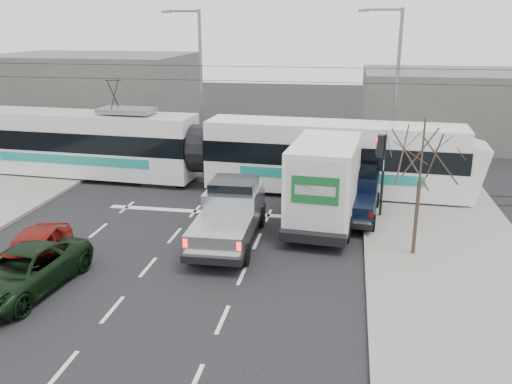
% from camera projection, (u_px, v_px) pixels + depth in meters
% --- Properties ---
extents(ground, '(120.00, 120.00, 0.00)m').
position_uv_depth(ground, '(195.00, 271.00, 18.84)').
color(ground, black).
rests_on(ground, ground).
extents(sidewalk_right, '(6.00, 60.00, 0.15)m').
position_uv_depth(sidewalk_right, '(466.00, 289.00, 17.36)').
color(sidewalk_right, gray).
rests_on(sidewalk_right, ground).
extents(rails, '(60.00, 1.60, 0.03)m').
position_uv_depth(rails, '(248.00, 188.00, 28.24)').
color(rails, '#33302D').
rests_on(rails, ground).
extents(building_left, '(14.00, 10.00, 6.00)m').
position_uv_depth(building_left, '(95.00, 95.00, 40.89)').
color(building_left, '#625E59').
rests_on(building_left, ground).
extents(building_right, '(12.00, 10.00, 5.00)m').
position_uv_depth(building_right, '(448.00, 106.00, 38.70)').
color(building_right, '#625E59').
rests_on(building_right, ground).
extents(bare_tree, '(2.40, 2.40, 5.00)m').
position_uv_depth(bare_tree, '(422.00, 157.00, 18.82)').
color(bare_tree, '#47382B').
rests_on(bare_tree, ground).
extents(traffic_signal, '(0.44, 0.44, 3.60)m').
position_uv_depth(traffic_signal, '(381.00, 158.00, 23.07)').
color(traffic_signal, black).
rests_on(traffic_signal, ground).
extents(street_lamp_near, '(2.38, 0.25, 9.00)m').
position_uv_depth(street_lamp_near, '(393.00, 83.00, 29.28)').
color(street_lamp_near, slate).
rests_on(street_lamp_near, ground).
extents(street_lamp_far, '(2.38, 0.25, 9.00)m').
position_uv_depth(street_lamp_far, '(198.00, 76.00, 33.02)').
color(street_lamp_far, slate).
rests_on(street_lamp_far, ground).
extents(catenary, '(60.00, 0.20, 7.00)m').
position_uv_depth(catenary, '(247.00, 114.00, 27.07)').
color(catenary, black).
rests_on(catenary, ground).
extents(tram, '(26.34, 4.25, 5.35)m').
position_uv_depth(tram, '(201.00, 150.00, 28.26)').
color(tram, silver).
rests_on(tram, ground).
extents(silver_pickup, '(2.32, 6.21, 2.24)m').
position_uv_depth(silver_pickup, '(231.00, 213.00, 21.27)').
color(silver_pickup, black).
rests_on(silver_pickup, ground).
extents(box_truck, '(3.16, 7.53, 3.67)m').
position_uv_depth(box_truck, '(326.00, 182.00, 22.90)').
color(box_truck, black).
rests_on(box_truck, ground).
extents(navy_pickup, '(2.27, 5.02, 2.05)m').
position_uv_depth(navy_pickup, '(356.00, 194.00, 23.87)').
color(navy_pickup, black).
rests_on(navy_pickup, ground).
extents(green_car, '(2.86, 5.25, 1.40)m').
position_uv_depth(green_car, '(23.00, 271.00, 17.22)').
color(green_car, black).
rests_on(green_car, ground).
extents(red_car, '(2.59, 4.64, 1.49)m').
position_uv_depth(red_car, '(33.00, 253.00, 18.44)').
color(red_car, maroon).
rests_on(red_car, ground).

